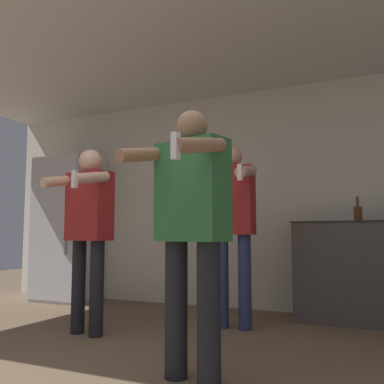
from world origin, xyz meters
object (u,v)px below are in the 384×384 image
Objects in this scene: bottle_amber_bourbon at (358,213)px; person_man_side at (88,221)px; person_woman_foreground at (191,221)px; refrigerator at (69,229)px; person_spectator_back at (232,216)px.

bottle_amber_bourbon is 2.60m from person_man_side.
refrigerator is at bearing 142.24° from person_woman_foreground.
bottle_amber_bourbon is at bearing 1.01° from refrigerator.
person_man_side is at bearing -144.62° from person_spectator_back.
person_spectator_back is (-1.04, -0.78, -0.04)m from bottle_amber_bourbon.
person_woman_foreground is at bearing -80.11° from person_spectator_back.
refrigerator reaches higher than bottle_amber_bourbon.
refrigerator is at bearing 164.27° from person_spectator_back.
refrigerator reaches higher than person_woman_foreground.
bottle_amber_bourbon is 1.30m from person_spectator_back.
refrigerator is 7.37× the size of bottle_amber_bourbon.
refrigerator is 2.64m from person_spectator_back.
bottle_amber_bourbon is 0.16× the size of person_man_side.
bottle_amber_bourbon is (3.58, 0.06, 0.13)m from refrigerator.
person_spectator_back is at bearing 99.89° from person_woman_foreground.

